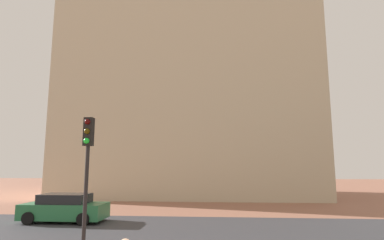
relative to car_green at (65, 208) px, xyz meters
name	(u,v)px	position (x,y,z in m)	size (l,w,h in m)	color
ground_plane	(196,230)	(7.15, -1.50, -0.71)	(120.00, 120.00, 0.00)	#93604C
street_asphalt_strip	(196,231)	(7.15, -1.79, -0.71)	(120.00, 8.15, 0.00)	#38383D
landmark_building	(190,80)	(5.32, 16.20, 11.58)	(25.00, 13.33, 41.27)	beige
car_green	(65,208)	(0.00, 0.00, 0.00)	(4.36, 2.07, 1.47)	#287042
traffic_light_pole	(87,160)	(4.10, -7.04, 2.43)	(0.28, 0.34, 4.48)	black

